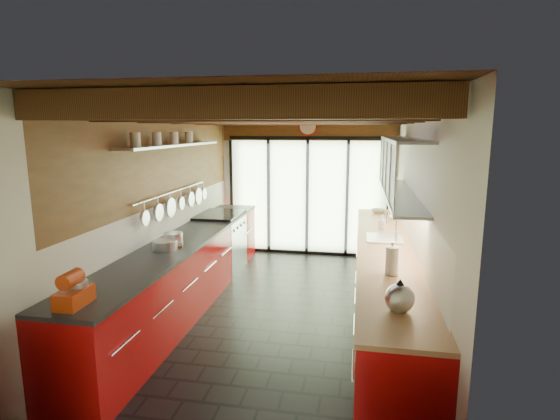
% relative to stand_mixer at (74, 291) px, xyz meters
% --- Properties ---
extents(ground, '(5.50, 5.50, 0.00)m').
position_rel_stand_mixer_xyz_m(ground, '(1.27, 2.24, -1.03)').
color(ground, black).
rests_on(ground, ground).
extents(room_shell, '(5.50, 5.50, 5.50)m').
position_rel_stand_mixer_xyz_m(room_shell, '(1.27, 2.24, 0.62)').
color(room_shell, silver).
rests_on(room_shell, ground).
extents(ceiling_beams, '(3.14, 5.06, 4.90)m').
position_rel_stand_mixer_xyz_m(ceiling_beams, '(1.27, 2.62, 1.43)').
color(ceiling_beams, '#593316').
rests_on(ceiling_beams, ground).
extents(glass_door, '(2.95, 0.10, 2.90)m').
position_rel_stand_mixer_xyz_m(glass_door, '(1.27, 4.93, 0.62)').
color(glass_door, '#C6EAAD').
rests_on(glass_door, ground).
extents(left_counter, '(0.68, 5.00, 0.92)m').
position_rel_stand_mixer_xyz_m(left_counter, '(-0.01, 2.24, -0.57)').
color(left_counter, '#A70B0C').
rests_on(left_counter, ground).
extents(range_stove, '(0.66, 0.90, 0.97)m').
position_rel_stand_mixer_xyz_m(range_stove, '(-0.01, 3.69, -0.56)').
color(range_stove, silver).
rests_on(range_stove, ground).
extents(right_counter, '(0.68, 5.00, 0.92)m').
position_rel_stand_mixer_xyz_m(right_counter, '(2.54, 2.24, -0.57)').
color(right_counter, '#A70B0C').
rests_on(right_counter, ground).
extents(sink_assembly, '(0.45, 0.52, 0.43)m').
position_rel_stand_mixer_xyz_m(sink_assembly, '(2.56, 2.64, -0.07)').
color(sink_assembly, silver).
rests_on(sink_assembly, right_counter).
extents(upper_cabinets_right, '(0.34, 3.00, 3.00)m').
position_rel_stand_mixer_xyz_m(upper_cabinets_right, '(2.70, 2.54, 0.82)').
color(upper_cabinets_right, silver).
rests_on(upper_cabinets_right, ground).
extents(left_wall_fixtures, '(0.28, 2.60, 0.96)m').
position_rel_stand_mixer_xyz_m(left_wall_fixtures, '(-0.20, 2.53, 0.75)').
color(left_wall_fixtures, silver).
rests_on(left_wall_fixtures, ground).
extents(stand_mixer, '(0.19, 0.33, 0.29)m').
position_rel_stand_mixer_xyz_m(stand_mixer, '(0.00, 0.00, 0.00)').
color(stand_mixer, '#B9370E').
rests_on(stand_mixer, left_counter).
extents(pot_large, '(0.25, 0.25, 0.15)m').
position_rel_stand_mixer_xyz_m(pot_large, '(0.00, 1.89, -0.04)').
color(pot_large, silver).
rests_on(pot_large, left_counter).
extents(pot_small, '(0.37, 0.37, 0.11)m').
position_rel_stand_mixer_xyz_m(pot_small, '(0.00, 1.65, -0.06)').
color(pot_small, silver).
rests_on(pot_small, left_counter).
extents(cutting_board, '(0.34, 0.39, 0.03)m').
position_rel_stand_mixer_xyz_m(cutting_board, '(0.00, 1.85, -0.10)').
color(cutting_board, brown).
rests_on(cutting_board, left_counter).
extents(kettle, '(0.24, 0.29, 0.27)m').
position_rel_stand_mixer_xyz_m(kettle, '(2.54, 0.35, 0.00)').
color(kettle, silver).
rests_on(kettle, right_counter).
extents(paper_towel, '(0.16, 0.16, 0.33)m').
position_rel_stand_mixer_xyz_m(paper_towel, '(2.54, 1.22, 0.02)').
color(paper_towel, white).
rests_on(paper_towel, right_counter).
extents(soap_bottle, '(0.11, 0.12, 0.20)m').
position_rel_stand_mixer_xyz_m(soap_bottle, '(2.54, 3.20, -0.01)').
color(soap_bottle, silver).
rests_on(soap_bottle, right_counter).
extents(bowl, '(0.27, 0.27, 0.06)m').
position_rel_stand_mixer_xyz_m(bowl, '(2.54, 4.45, -0.09)').
color(bowl, silver).
rests_on(bowl, right_counter).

